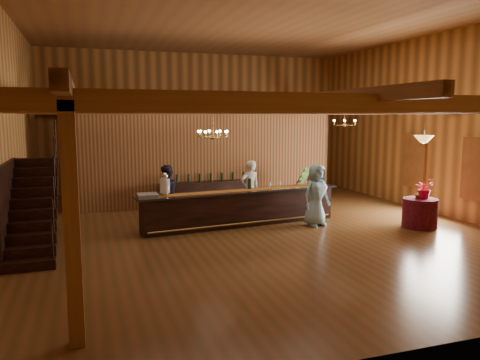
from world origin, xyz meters
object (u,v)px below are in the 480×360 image
object	(u,v)px
floor_plant	(300,186)
staff_second	(166,195)
beverage_dispenser	(165,185)
bartender	(250,189)
raffle_drum	(313,180)
pendant_lamp	(424,139)
round_table	(420,213)
chandelier_left	(213,133)
chandelier_right	(344,122)
tasting_bar	(241,208)
guest	(316,195)
backbar_shelf	(206,195)

from	to	relation	value
floor_plant	staff_second	bearing A→B (deg)	-165.82
beverage_dispenser	bartender	world-z (taller)	bartender
raffle_drum	floor_plant	world-z (taller)	floor_plant
pendant_lamp	floor_plant	size ratio (longest dim) A/B	0.66
round_table	bartender	world-z (taller)	bartender
chandelier_left	chandelier_right	size ratio (longest dim) A/B	1.00
beverage_dispenser	staff_second	distance (m)	1.03
tasting_bar	staff_second	bearing A→B (deg)	153.09
pendant_lamp	guest	bearing A→B (deg)	157.09
tasting_bar	chandelier_left	distance (m)	2.25
round_table	floor_plant	world-z (taller)	floor_plant
beverage_dispenser	floor_plant	xyz separation A→B (m)	(4.83, 2.10, -0.57)
beverage_dispenser	backbar_shelf	world-z (taller)	beverage_dispenser
chandelier_right	backbar_shelf	bearing A→B (deg)	162.60
tasting_bar	backbar_shelf	world-z (taller)	tasting_bar
tasting_bar	backbar_shelf	distance (m)	2.82
tasting_bar	chandelier_right	size ratio (longest dim) A/B	7.35
round_table	chandelier_left	xyz separation A→B (m)	(-5.37, 1.55, 2.16)
bartender	tasting_bar	bearing A→B (deg)	45.75
floor_plant	raffle_drum	bearing A→B (deg)	-103.16
beverage_dispenser	chandelier_left	size ratio (longest dim) A/B	0.75
staff_second	floor_plant	world-z (taller)	staff_second
tasting_bar	chandelier_left	xyz separation A→B (m)	(-0.86, -0.23, 2.06)
backbar_shelf	guest	xyz separation A→B (m)	(2.25, -3.50, 0.43)
staff_second	round_table	bearing A→B (deg)	123.30
backbar_shelf	floor_plant	size ratio (longest dim) A/B	2.22
bartender	guest	xyz separation A→B (m)	(1.40, -1.52, -0.00)
pendant_lamp	guest	size ratio (longest dim) A/B	0.52
pendant_lamp	raffle_drum	bearing A→B (deg)	137.92
pendant_lamp	staff_second	distance (m)	7.12
chandelier_right	floor_plant	xyz separation A→B (m)	(-1.33, 0.46, -2.12)
tasting_bar	guest	bearing A→B (deg)	-26.19
beverage_dispenser	staff_second	bearing A→B (deg)	79.31
chandelier_right	guest	xyz separation A→B (m)	(-2.09, -2.14, -1.95)
raffle_drum	chandelier_left	bearing A→B (deg)	-172.01
round_table	bartender	xyz separation A→B (m)	(-3.97, 2.61, 0.46)
staff_second	floor_plant	distance (m)	4.81
backbar_shelf	floor_plant	bearing A→B (deg)	-23.97
pendant_lamp	staff_second	world-z (taller)	pendant_lamp
raffle_drum	chandelier_right	xyz separation A→B (m)	(1.72, 1.23, 1.66)
backbar_shelf	chandelier_left	world-z (taller)	chandelier_left
chandelier_left	floor_plant	size ratio (longest dim) A/B	0.58
bartender	guest	bearing A→B (deg)	121.39
raffle_drum	bartender	distance (m)	1.89
guest	floor_plant	bearing A→B (deg)	59.80
beverage_dispenser	pendant_lamp	bearing A→B (deg)	-13.44
chandelier_left	guest	distance (m)	3.30
pendant_lamp	guest	world-z (taller)	pendant_lamp
round_table	pendant_lamp	world-z (taller)	pendant_lamp
chandelier_left	bartender	bearing A→B (deg)	37.09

